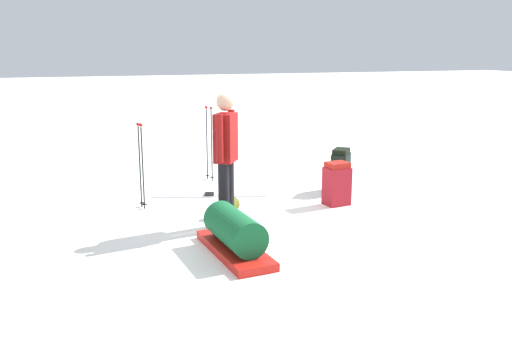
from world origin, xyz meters
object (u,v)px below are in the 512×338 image
at_px(ski_pair_near, 209,195).
at_px(sleeping_mat_rolled, 224,208).
at_px(skier_standing, 226,153).
at_px(backpack_bright, 341,170).
at_px(backpack_large_dark, 337,184).
at_px(gear_sled, 235,234).
at_px(ski_poles_planted_far, 141,161).
at_px(ski_poles_planted_near, 209,139).

relative_size(ski_pair_near, sleeping_mat_rolled, 3.15).
height_order(skier_standing, backpack_bright, skier_standing).
bearing_deg(ski_pair_near, backpack_large_dark, 56.81).
bearing_deg(gear_sled, backpack_large_dark, 124.71).
distance_m(backpack_large_dark, backpack_bright, 0.79).
bearing_deg(backpack_large_dark, gear_sled, -55.29).
bearing_deg(backpack_bright, sleeping_mat_rolled, -74.14).
xyz_separation_m(skier_standing, ski_pair_near, (-1.51, 0.17, -0.94)).
xyz_separation_m(gear_sled, sleeping_mat_rolled, (-1.45, 0.30, -0.13)).
height_order(backpack_large_dark, sleeping_mat_rolled, backpack_large_dark).
relative_size(ski_pair_near, backpack_large_dark, 2.75).
distance_m(ski_pair_near, sleeping_mat_rolled, 0.99).
distance_m(skier_standing, ski_poles_planted_far, 1.53).
distance_m(ski_poles_planted_far, gear_sled, 2.30).
bearing_deg(skier_standing, ski_poles_planted_far, -144.10).
height_order(backpack_bright, gear_sled, backpack_bright).
relative_size(skier_standing, ski_poles_planted_near, 1.33).
bearing_deg(skier_standing, gear_sled, -11.04).
xyz_separation_m(backpack_large_dark, ski_poles_planted_near, (-2.10, -1.34, 0.40)).
relative_size(ski_pair_near, ski_poles_planted_near, 1.36).
xyz_separation_m(backpack_bright, sleeping_mat_rolled, (0.60, -2.10, -0.24)).
xyz_separation_m(ski_poles_planted_near, sleeping_mat_rolled, (2.02, -0.34, -0.62)).
bearing_deg(backpack_large_dark, sleeping_mat_rolled, -92.64).
relative_size(backpack_large_dark, ski_poles_planted_far, 0.52).
bearing_deg(gear_sled, sleeping_mat_rolled, 168.41).
relative_size(ski_poles_planted_near, gear_sled, 0.94).
xyz_separation_m(ski_pair_near, gear_sled, (2.43, -0.35, 0.21)).
bearing_deg(ski_poles_planted_far, ski_poles_planted_near, 134.77).
xyz_separation_m(ski_pair_near, ski_poles_planted_far, (0.29, -1.05, 0.67)).
height_order(ski_pair_near, backpack_large_dark, backpack_large_dark).
bearing_deg(ski_poles_planted_near, backpack_large_dark, 32.65).
relative_size(ski_pair_near, ski_poles_planted_far, 1.42).
distance_m(ski_pair_near, backpack_bright, 2.11).
height_order(ski_pair_near, sleeping_mat_rolled, sleeping_mat_rolled).
bearing_deg(ski_poles_planted_near, sleeping_mat_rolled, -9.42).
height_order(backpack_bright, ski_poles_planted_near, ski_poles_planted_near).
relative_size(skier_standing, ski_pair_near, 0.98).
distance_m(ski_poles_planted_far, sleeping_mat_rolled, 1.35).
distance_m(ski_pair_near, backpack_large_dark, 1.97).
height_order(ski_poles_planted_near, gear_sled, ski_poles_planted_near).
relative_size(backpack_bright, gear_sled, 0.50).
height_order(backpack_bright, sleeping_mat_rolled, backpack_bright).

